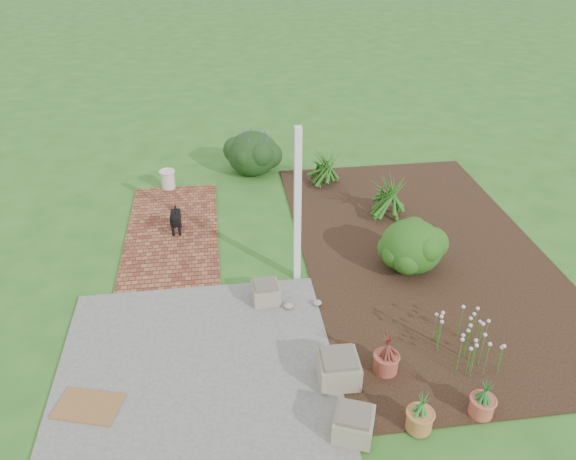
{
  "coord_description": "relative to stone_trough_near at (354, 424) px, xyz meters",
  "views": [
    {
      "loc": [
        -0.79,
        -7.01,
        5.2
      ],
      "look_at": [
        0.2,
        0.4,
        0.7
      ],
      "focal_mm": 35.0,
      "sensor_mm": 36.0,
      "label": 1
    }
  ],
  "objects": [
    {
      "name": "agapanthus_clump_front",
      "position": [
        0.85,
        6.21,
        0.28
      ],
      "size": [
        1.24,
        1.24,
        0.87
      ],
      "primitive_type": null,
      "rotation": [
        0.0,
        0.0,
        0.34
      ],
      "color": "#15360D",
      "rests_on": "garden_bed"
    },
    {
      "name": "terracotta_pot_bronze",
      "position": [
        0.63,
        0.9,
        -0.03
      ],
      "size": [
        0.33,
        0.33,
        0.25
      ],
      "primitive_type": "cylinder",
      "rotation": [
        0.0,
        0.0,
        0.09
      ],
      "color": "brown",
      "rests_on": "garden_bed"
    },
    {
      "name": "stone_trough_far",
      "position": [
        -0.72,
        2.51,
        -0.01
      ],
      "size": [
        0.42,
        0.42,
        0.26
      ],
      "primitive_type": "cube",
      "rotation": [
        0.0,
        0.0,
        0.08
      ],
      "color": "#78695B",
      "rests_on": "concrete_patio"
    },
    {
      "name": "ground",
      "position": [
        -0.48,
        2.96,
        -0.18
      ],
      "size": [
        80.0,
        80.0,
        0.0
      ],
      "primitive_type": "plane",
      "color": "#2A5D1D",
      "rests_on": "ground"
    },
    {
      "name": "garden_bed",
      "position": [
        2.02,
        3.46,
        -0.17
      ],
      "size": [
        4.0,
        7.0,
        0.03
      ],
      "primitive_type": "cube",
      "color": "black",
      "rests_on": "ground"
    },
    {
      "name": "stone_trough_near",
      "position": [
        0.0,
        0.0,
        0.0
      ],
      "size": [
        0.55,
        0.55,
        0.28
      ],
      "primitive_type": "cube",
      "rotation": [
        0.0,
        0.0,
        -0.38
      ],
      "color": "gray",
      "rests_on": "concrete_patio"
    },
    {
      "name": "veranda_post",
      "position": [
        -0.18,
        3.06,
        1.07
      ],
      "size": [
        0.1,
        0.1,
        2.5
      ],
      "primitive_type": "cube",
      "color": "white",
      "rests_on": "ground"
    },
    {
      "name": "evergreen_shrub",
      "position": [
        1.64,
        3.06,
        0.27
      ],
      "size": [
        1.24,
        1.24,
        0.84
      ],
      "primitive_type": "ellipsoid",
      "rotation": [
        0.0,
        0.0,
        0.3
      ],
      "color": "#113709",
      "rests_on": "garden_bed"
    },
    {
      "name": "purple_flowering_bush",
      "position": [
        -0.55,
        7.02,
        0.29
      ],
      "size": [
        1.26,
        1.26,
        0.93
      ],
      "primitive_type": "ellipsoid",
      "rotation": [
        0.0,
        0.0,
        -0.15
      ],
      "color": "black",
      "rests_on": "ground"
    },
    {
      "name": "black_dog",
      "position": [
        -2.1,
        4.62,
        0.15
      ],
      "size": [
        0.17,
        0.57,
        0.49
      ],
      "rotation": [
        0.0,
        0.0,
        0.01
      ],
      "color": "black",
      "rests_on": "brick_path"
    },
    {
      "name": "terracotta_pot_small_left",
      "position": [
        1.53,
        0.09,
        -0.04
      ],
      "size": [
        0.31,
        0.31,
        0.23
      ],
      "primitive_type": "cylinder",
      "rotation": [
        0.0,
        0.0,
        0.14
      ],
      "color": "#AE4C3A",
      "rests_on": "garden_bed"
    },
    {
      "name": "concrete_patio",
      "position": [
        -1.73,
        1.21,
        -0.16
      ],
      "size": [
        3.5,
        3.5,
        0.04
      ],
      "primitive_type": "cube",
      "color": "#5B5B58",
      "rests_on": "ground"
    },
    {
      "name": "stone_trough_mid",
      "position": [
        0.0,
        0.82,
        0.02
      ],
      "size": [
        0.5,
        0.5,
        0.33
      ],
      "primitive_type": "cube",
      "rotation": [
        0.0,
        0.0,
        -0.02
      ],
      "color": "gray",
      "rests_on": "concrete_patio"
    },
    {
      "name": "terracotta_pot_small_right",
      "position": [
        0.75,
        -0.02,
        -0.03
      ],
      "size": [
        0.36,
        0.36,
        0.25
      ],
      "primitive_type": "cylinder",
      "rotation": [
        0.0,
        0.0,
        -0.25
      ],
      "color": "#A46737",
      "rests_on": "garden_bed"
    },
    {
      "name": "agapanthus_clump_back",
      "position": [
        1.76,
        4.76,
        0.32
      ],
      "size": [
        1.06,
        1.06,
        0.94
      ],
      "primitive_type": null,
      "rotation": [
        0.0,
        0.0,
        0.02
      ],
      "color": "#144210",
      "rests_on": "garden_bed"
    },
    {
      "name": "brick_path",
      "position": [
        -2.18,
        4.71,
        -0.16
      ],
      "size": [
        1.6,
        3.5,
        0.04
      ],
      "primitive_type": "cube",
      "color": "#5F2A1E",
      "rests_on": "ground"
    },
    {
      "name": "cream_ceramic_urn",
      "position": [
        -2.33,
        6.44,
        0.04
      ],
      "size": [
        0.37,
        0.37,
        0.37
      ],
      "primitive_type": "cylinder",
      "rotation": [
        0.0,
        0.0,
        0.41
      ],
      "color": "beige",
      "rests_on": "brick_path"
    },
    {
      "name": "coir_doormat",
      "position": [
        -2.98,
        0.78,
        -0.13
      ],
      "size": [
        0.85,
        0.67,
        0.02
      ],
      "primitive_type": "cube",
      "rotation": [
        0.0,
        0.0,
        -0.29
      ],
      "color": "brown",
      "rests_on": "concrete_patio"
    },
    {
      "name": "pink_flower_patch",
      "position": [
        1.78,
        1.03,
        0.14
      ],
      "size": [
        1.17,
        1.17,
        0.58
      ],
      "primitive_type": null,
      "rotation": [
        0.0,
        0.0,
        0.38
      ],
      "color": "#113D0F",
      "rests_on": "garden_bed"
    }
  ]
}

